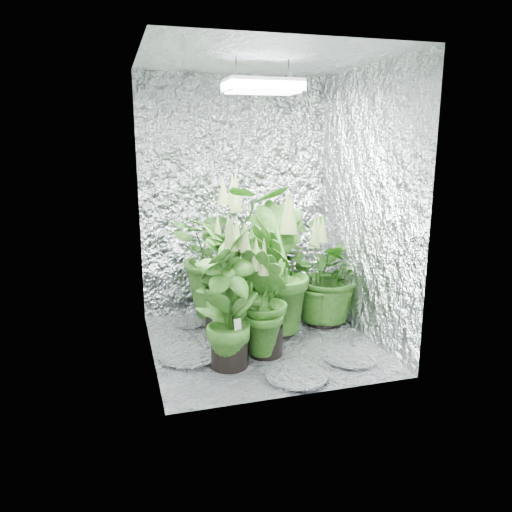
{
  "coord_description": "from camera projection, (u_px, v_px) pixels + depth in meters",
  "views": [
    {
      "loc": [
        -1.01,
        -3.32,
        1.5
      ],
      "look_at": [
        -0.05,
        0.0,
        0.67
      ],
      "focal_mm": 35.0,
      "sensor_mm": 36.0,
      "label": 1
    }
  ],
  "objects": [
    {
      "name": "ground",
      "position": [
        262.0,
        343.0,
        3.72
      ],
      "size": [
        1.6,
        1.6,
        0.0
      ],
      "primitive_type": "plane",
      "color": "silver",
      "rests_on": "ground"
    },
    {
      "name": "walls",
      "position": [
        262.0,
        210.0,
        3.49
      ],
      "size": [
        1.62,
        1.62,
        2.0
      ],
      "color": "silver",
      "rests_on": "ground"
    },
    {
      "name": "ceiling",
      "position": [
        263.0,
        58.0,
        3.26
      ],
      "size": [
        1.6,
        1.6,
        0.01
      ],
      "primitive_type": "cube",
      "color": "silver",
      "rests_on": "walls"
    },
    {
      "name": "grow_lamp",
      "position": [
        263.0,
        86.0,
        3.3
      ],
      "size": [
        0.5,
        0.3,
        0.22
      ],
      "color": "gray",
      "rests_on": "ceiling"
    },
    {
      "name": "plant_a",
      "position": [
        227.0,
        250.0,
        4.15
      ],
      "size": [
        1.08,
        1.08,
        1.21
      ],
      "rotation": [
        0.0,
        0.0,
        0.09
      ],
      "color": "black",
      "rests_on": "ground"
    },
    {
      "name": "plant_b",
      "position": [
        222.0,
        283.0,
        3.76
      ],
      "size": [
        0.61,
        0.61,
        0.94
      ],
      "rotation": [
        0.0,
        0.0,
        1.07
      ],
      "color": "black",
      "rests_on": "ground"
    },
    {
      "name": "plant_c",
      "position": [
        276.0,
        271.0,
        3.82
      ],
      "size": [
        0.73,
        0.73,
        1.09
      ],
      "rotation": [
        0.0,
        0.0,
        2.03
      ],
      "color": "black",
      "rests_on": "ground"
    },
    {
      "name": "plant_d",
      "position": [
        240.0,
        291.0,
        3.57
      ],
      "size": [
        0.66,
        0.66,
        0.93
      ],
      "rotation": [
        0.0,
        0.0,
        2.33
      ],
      "color": "black",
      "rests_on": "ground"
    },
    {
      "name": "plant_e",
      "position": [
        324.0,
        274.0,
        4.02
      ],
      "size": [
        0.85,
        0.85,
        0.91
      ],
      "rotation": [
        0.0,
        0.0,
        2.97
      ],
      "color": "black",
      "rests_on": "ground"
    },
    {
      "name": "plant_f",
      "position": [
        229.0,
        299.0,
        3.24
      ],
      "size": [
        0.7,
        0.7,
        1.02
      ],
      "rotation": [
        0.0,
        0.0,
        3.93
      ],
      "color": "black",
      "rests_on": "ground"
    },
    {
      "name": "plant_g",
      "position": [
        266.0,
        303.0,
        3.44
      ],
      "size": [
        0.46,
        0.46,
        0.85
      ],
      "rotation": [
        0.0,
        0.0,
        4.81
      ],
      "color": "black",
      "rests_on": "ground"
    },
    {
      "name": "circulation_fan",
      "position": [
        313.0,
        298.0,
        4.29
      ],
      "size": [
        0.14,
        0.32,
        0.36
      ],
      "rotation": [
        0.0,
        0.0,
        0.0
      ],
      "color": "black",
      "rests_on": "ground"
    },
    {
      "name": "plant_label",
      "position": [
        238.0,
        325.0,
        3.27
      ],
      "size": [
        0.05,
        0.03,
        0.08
      ],
      "primitive_type": "cube",
      "rotation": [
        -0.21,
        0.0,
        0.16
      ],
      "color": "white",
      "rests_on": "plant_f"
    }
  ]
}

